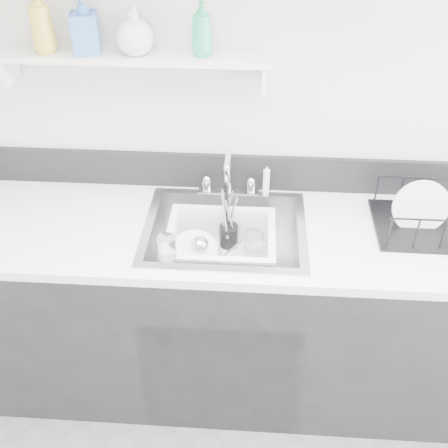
# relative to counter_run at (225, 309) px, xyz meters

# --- Properties ---
(room_shell) EXTENTS (3.50, 3.00, 2.60)m
(room_shell) POSITION_rel_counter_run_xyz_m (0.00, -0.80, 1.22)
(room_shell) COLOR silver
(room_shell) RESTS_ON ground
(counter_run) EXTENTS (3.20, 0.62, 0.92)m
(counter_run) POSITION_rel_counter_run_xyz_m (0.00, 0.00, 0.00)
(counter_run) COLOR black
(counter_run) RESTS_ON ground
(backsplash) EXTENTS (3.20, 0.02, 0.16)m
(backsplash) POSITION_rel_counter_run_xyz_m (0.00, 0.30, 0.54)
(backsplash) COLOR black
(backsplash) RESTS_ON counter_run
(sink) EXTENTS (0.64, 0.52, 0.20)m
(sink) POSITION_rel_counter_run_xyz_m (0.00, 0.00, 0.37)
(sink) COLOR silver
(sink) RESTS_ON counter_run
(faucet) EXTENTS (0.26, 0.18, 0.23)m
(faucet) POSITION_rel_counter_run_xyz_m (0.00, 0.25, 0.52)
(faucet) COLOR silver
(faucet) RESTS_ON counter_run
(side_sprayer) EXTENTS (0.03, 0.03, 0.14)m
(side_sprayer) POSITION_rel_counter_run_xyz_m (0.16, 0.25, 0.53)
(side_sprayer) COLOR white
(side_sprayer) RESTS_ON counter_run
(wall_shelf) EXTENTS (1.00, 0.16, 0.12)m
(wall_shelf) POSITION_rel_counter_run_xyz_m (-0.35, 0.23, 1.05)
(wall_shelf) COLOR silver
(wall_shelf) RESTS_ON room_shell
(wash_tub) EXTENTS (0.48, 0.41, 0.17)m
(wash_tub) POSITION_rel_counter_run_xyz_m (-0.01, -0.02, 0.38)
(wash_tub) COLOR white
(wash_tub) RESTS_ON sink
(plate_stack) EXTENTS (0.23, 0.22, 0.09)m
(plate_stack) POSITION_rel_counter_run_xyz_m (-0.11, -0.02, 0.33)
(plate_stack) COLOR white
(plate_stack) RESTS_ON wash_tub
(utensil_cup) EXTENTS (0.08, 0.08, 0.26)m
(utensil_cup) POSITION_rel_counter_run_xyz_m (0.01, 0.09, 0.36)
(utensil_cup) COLOR black
(utensil_cup) RESTS_ON wash_tub
(ladle) EXTENTS (0.33, 0.23, 0.09)m
(ladle) POSITION_rel_counter_run_xyz_m (-0.03, -0.04, 0.35)
(ladle) COLOR silver
(ladle) RESTS_ON wash_tub
(tumbler_in_tub) EXTENTS (0.10, 0.10, 0.11)m
(tumbler_in_tub) POSITION_rel_counter_run_xyz_m (0.12, 0.03, 0.36)
(tumbler_in_tub) COLOR white
(tumbler_in_tub) RESTS_ON wash_tub
(tumbler_counter) EXTENTS (0.08, 0.08, 0.09)m
(tumbler_counter) POSITION_rel_counter_run_xyz_m (-0.20, -0.19, 0.51)
(tumbler_counter) COLOR white
(tumbler_counter) RESTS_ON counter_run
(dish_rack) EXTENTS (0.44, 0.33, 0.15)m
(dish_rack) POSITION_rel_counter_run_xyz_m (0.81, 0.06, 0.54)
(dish_rack) COLOR black
(dish_rack) RESTS_ON counter_run
(bowl_small) EXTENTS (0.13, 0.13, 0.03)m
(bowl_small) POSITION_rel_counter_run_xyz_m (0.08, -0.09, 0.32)
(bowl_small) COLOR white
(bowl_small) RESTS_ON wash_tub
(soap_bottle_a) EXTENTS (0.10, 0.10, 0.23)m
(soap_bottle_a) POSITION_rel_counter_run_xyz_m (-0.66, 0.22, 1.18)
(soap_bottle_a) COLOR gold
(soap_bottle_a) RESTS_ON wall_shelf
(soap_bottle_b) EXTENTS (0.11, 0.11, 0.21)m
(soap_bottle_b) POSITION_rel_counter_run_xyz_m (-0.51, 0.22, 1.17)
(soap_bottle_b) COLOR #3B72C4
(soap_bottle_b) RESTS_ON wall_shelf
(soap_bottle_c) EXTENTS (0.14, 0.14, 0.17)m
(soap_bottle_c) POSITION_rel_counter_run_xyz_m (-0.34, 0.22, 1.16)
(soap_bottle_c) COLOR silver
(soap_bottle_c) RESTS_ON wall_shelf
(soap_bottle_d) EXTENTS (0.10, 0.10, 0.19)m
(soap_bottle_d) POSITION_rel_counter_run_xyz_m (-0.10, 0.22, 1.17)
(soap_bottle_d) COLOR #22A06A
(soap_bottle_d) RESTS_ON wall_shelf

